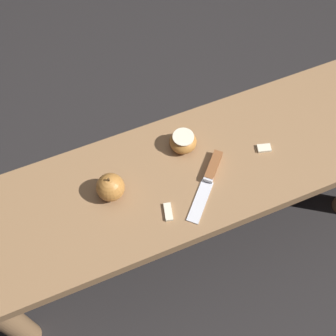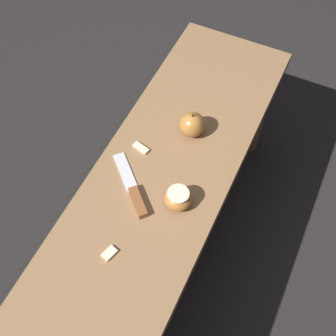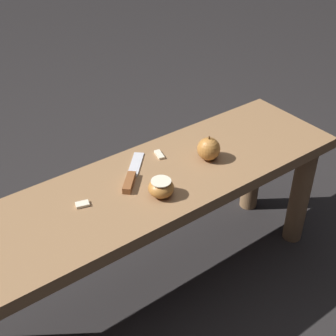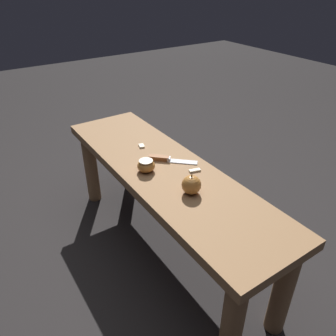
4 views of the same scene
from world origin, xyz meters
The scene contains 7 objects.
ground_plane centered at (0.00, 0.00, 0.00)m, with size 8.00×8.00×0.00m, color black.
wooden_bench centered at (0.00, 0.00, 0.37)m, with size 1.29×0.37×0.47m.
knife centered at (-0.05, 0.04, 0.48)m, with size 0.17×0.17×0.02m.
apple_whole centered at (0.21, -0.01, 0.50)m, with size 0.07×0.07×0.08m.
apple_cut centered at (-0.02, -0.08, 0.49)m, with size 0.07×0.07×0.05m.
apple_slice_near_knife centered at (-0.22, 0.02, 0.47)m, with size 0.04×0.03×0.01m.
apple_slice_center centered at (0.09, 0.09, 0.47)m, with size 0.03×0.05×0.01m.
Camera 3 is at (-0.63, -0.92, 1.30)m, focal length 50.00 mm.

